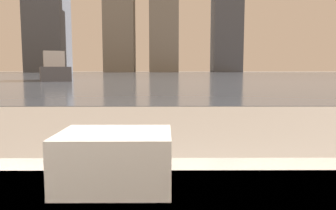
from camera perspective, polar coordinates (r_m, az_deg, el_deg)
towel_stack at (r=0.73m, az=-9.16°, el=-9.30°), size 0.24×0.19×0.12m
harbor_water at (r=61.88m, az=-0.48°, el=5.42°), size 180.00×110.00×0.01m
harbor_boat_2 at (r=25.04m, az=-19.23°, el=5.72°), size 3.79×5.85×2.08m
skyline_tower_0 at (r=126.77m, az=-20.32°, el=15.28°), size 12.99×13.57×43.50m
skyline_tower_1 at (r=119.66m, az=-8.46°, el=12.04°), size 10.71×7.67×26.46m
skyline_tower_2 at (r=120.13m, az=-0.70°, el=17.23°), size 9.94×13.09×47.81m
skyline_tower_3 at (r=121.70m, az=10.23°, el=16.08°), size 9.97×10.61×44.00m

